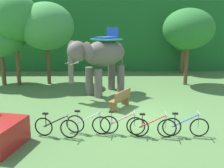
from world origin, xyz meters
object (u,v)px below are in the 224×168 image
at_px(elephant, 101,56).
at_px(bike_red, 153,127).
at_px(tree_far_left, 184,32).
at_px(wooden_bench, 121,99).
at_px(tree_right, 188,29).
at_px(bike_black, 56,127).
at_px(tree_center_left, 46,26).
at_px(tree_far_right, 0,41).
at_px(tree_center_right, 14,18).
at_px(bike_white, 88,124).
at_px(bike_blue, 185,126).
at_px(bike_pink, 122,125).

distance_m(elephant, bike_red, 6.64).
distance_m(tree_far_left, wooden_bench, 10.99).
relative_size(tree_right, elephant, 1.31).
bearing_deg(elephant, bike_black, -103.86).
height_order(tree_center_left, tree_right, tree_center_left).
bearing_deg(wooden_bench, tree_far_right, 145.55).
bearing_deg(tree_center_right, tree_center_left, 13.80).
distance_m(tree_right, bike_white, 10.48).
height_order(bike_black, wooden_bench, bike_black).
height_order(tree_far_left, bike_blue, tree_far_left).
relative_size(tree_center_left, tree_right, 1.08).
height_order(bike_white, bike_pink, same).
relative_size(elephant, bike_black, 2.25).
xyz_separation_m(tree_right, bike_pink, (-4.59, -8.14, -3.24)).
relative_size(tree_right, bike_pink, 2.91).
bearing_deg(tree_right, tree_center_left, 177.95).
bearing_deg(wooden_bench, bike_pink, -91.43).
bearing_deg(bike_white, wooden_bench, 66.02).
xyz_separation_m(tree_far_left, bike_pink, (-5.44, -12.34, -2.86)).
xyz_separation_m(tree_center_right, bike_black, (3.96, -8.22, -3.94)).
xyz_separation_m(tree_far_left, wooden_bench, (-5.36, -9.19, -2.77)).
bearing_deg(wooden_bench, bike_red, -73.12).
bearing_deg(bike_pink, elephant, 99.27).
height_order(tree_center_right, tree_center_left, tree_center_right).
bearing_deg(tree_center_left, wooden_bench, -49.21).
xyz_separation_m(tree_far_right, tree_center_left, (2.98, 0.13, 0.89)).
distance_m(tree_far_right, tree_right, 12.11).
distance_m(tree_center_left, tree_far_left, 10.69).
relative_size(tree_right, bike_black, 2.94).
height_order(bike_white, bike_blue, same).
relative_size(bike_red, wooden_bench, 1.14).
bearing_deg(bike_black, tree_far_right, 120.69).
xyz_separation_m(tree_center_right, bike_white, (5.10, -7.93, -3.94)).
height_order(tree_far_right, bike_red, tree_far_right).
distance_m(tree_far_right, bike_black, 10.25).
bearing_deg(tree_right, bike_white, -126.07).
relative_size(tree_far_right, bike_pink, 2.34).
bearing_deg(bike_white, tree_center_left, 111.10).
bearing_deg(tree_far_left, bike_white, -118.74).
relative_size(tree_right, bike_red, 2.89).
bearing_deg(bike_black, tree_center_right, 115.72).
relative_size(tree_center_right, bike_black, 3.49).
height_order(elephant, bike_pink, elephant).
bearing_deg(tree_far_right, tree_far_left, 17.17).
bearing_deg(tree_center_right, bike_black, -64.28).
height_order(tree_right, bike_blue, tree_right).
bearing_deg(tree_far_right, bike_white, -53.03).
xyz_separation_m(tree_center_right, wooden_bench, (6.46, -4.87, -3.85)).
relative_size(elephant, bike_white, 2.23).
xyz_separation_m(tree_far_left, bike_black, (-7.86, -12.54, -2.86)).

